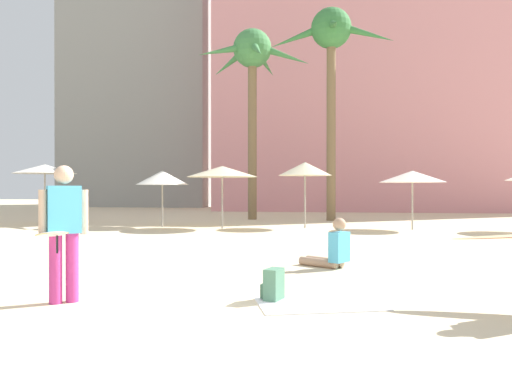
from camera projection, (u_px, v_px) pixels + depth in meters
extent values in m
plane|color=beige|center=(164.00, 325.00, 5.29)|extent=(120.00, 120.00, 0.00)
cube|color=pink|center=(389.00, 72.00, 35.32)|extent=(23.67, 9.20, 19.66)
cube|color=gray|center=(148.00, 71.00, 44.45)|extent=(12.50, 9.56, 24.11)
cylinder|color=brown|center=(252.00, 134.00, 23.89)|extent=(0.42, 0.42, 8.24)
sphere|color=#428447|center=(252.00, 48.00, 23.87)|extent=(1.85, 1.85, 1.85)
cone|color=#428447|center=(285.00, 56.00, 23.61)|extent=(2.42, 0.44, 1.25)
cone|color=#428447|center=(265.00, 64.00, 25.36)|extent=(1.01, 2.46, 1.13)
cone|color=#428447|center=(230.00, 63.00, 24.98)|extent=(2.20, 1.73, 1.25)
cone|color=#428447|center=(221.00, 51.00, 23.10)|extent=(2.20, 1.80, 1.07)
cone|color=#428447|center=(257.00, 50.00, 22.32)|extent=(1.10, 2.39, 1.38)
cylinder|color=brown|center=(331.00, 124.00, 22.93)|extent=(0.42, 0.42, 8.89)
sphere|color=#387A3D|center=(331.00, 28.00, 22.90)|extent=(1.87, 1.87, 1.87)
cone|color=#387A3D|center=(367.00, 34.00, 22.42)|extent=(2.51, 0.77, 1.22)
cone|color=#387A3D|center=(329.00, 50.00, 24.47)|extent=(0.54, 2.41, 1.51)
cone|color=#387A3D|center=(296.00, 38.00, 23.00)|extent=(2.50, 0.63, 1.23)
cone|color=#387A3D|center=(334.00, 23.00, 21.24)|extent=(0.61, 2.53, 1.07)
cylinder|color=gray|center=(45.00, 194.00, 20.56)|extent=(0.06, 0.06, 2.48)
cone|color=white|center=(45.00, 169.00, 20.56)|extent=(2.55, 2.55, 0.37)
cylinder|color=gray|center=(222.00, 197.00, 18.28)|extent=(0.06, 0.06, 2.31)
cone|color=beige|center=(222.00, 172.00, 18.28)|extent=(2.64, 2.64, 0.40)
cylinder|color=gray|center=(162.00, 199.00, 18.95)|extent=(0.06, 0.06, 2.17)
cone|color=white|center=(162.00, 178.00, 18.94)|extent=(2.01, 2.01, 0.54)
cylinder|color=gray|center=(412.00, 200.00, 17.77)|extent=(0.06, 0.06, 2.12)
cone|color=white|center=(412.00, 177.00, 17.77)|extent=(2.35, 2.35, 0.42)
cylinder|color=gray|center=(305.00, 195.00, 18.58)|extent=(0.06, 0.06, 2.47)
cone|color=beige|center=(305.00, 169.00, 18.58)|extent=(2.01, 2.01, 0.50)
cube|color=white|center=(320.00, 304.00, 6.23)|extent=(1.74, 1.32, 0.01)
cube|color=#4A7A5E|center=(274.00, 285.00, 6.45)|extent=(0.26, 0.34, 0.42)
cube|color=#3B624B|center=(266.00, 290.00, 6.50)|extent=(0.12, 0.22, 0.18)
cylinder|color=tan|center=(318.00, 263.00, 9.27)|extent=(0.75, 0.58, 0.16)
cylinder|color=tan|center=(324.00, 261.00, 9.42)|extent=(0.75, 0.58, 0.16)
cube|color=#4CB2DB|center=(339.00, 247.00, 9.07)|extent=(0.41, 0.45, 0.55)
sphere|color=tan|center=(339.00, 224.00, 9.07)|extent=(0.33, 0.33, 0.24)
cylinder|color=#B7337F|center=(56.00, 269.00, 6.29)|extent=(0.22, 0.22, 0.89)
cylinder|color=#B7337F|center=(72.00, 267.00, 6.39)|extent=(0.22, 0.22, 0.89)
cube|color=#4CB2DB|center=(64.00, 209.00, 6.34)|extent=(0.45, 0.42, 0.61)
sphere|color=#D1A889|center=(64.00, 175.00, 6.33)|extent=(0.34, 0.34, 0.24)
cylinder|color=#D1A889|center=(43.00, 213.00, 6.21)|extent=(0.14, 0.14, 0.58)
cylinder|color=#D1A889|center=(84.00, 212.00, 6.46)|extent=(0.14, 0.14, 0.58)
ellipsoid|color=white|center=(51.00, 234.00, 6.04)|extent=(1.88, 2.55, 0.32)
ellipsoid|color=#AA8013|center=(51.00, 234.00, 6.04)|extent=(1.90, 2.57, 0.30)
cube|color=black|center=(57.00, 244.00, 5.00)|extent=(0.08, 0.11, 0.19)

